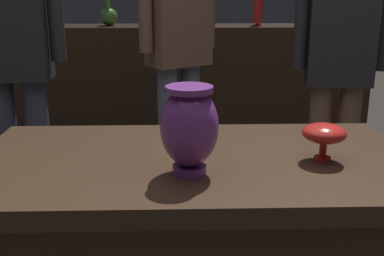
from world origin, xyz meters
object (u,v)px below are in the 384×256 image
(vase_tall_behind, at_px, (324,134))
(shelf_vase_right, at_px, (258,9))
(shelf_vase_far_right, at_px, (332,19))
(visitor_center_back, at_px, (179,33))
(shelf_vase_left, at_px, (109,15))
(visitor_near_right, at_px, (340,56))
(visitor_near_left, at_px, (12,43))
(vase_centerpiece, at_px, (189,127))

(vase_tall_behind, distance_m, shelf_vase_right, 2.23)
(shelf_vase_far_right, xyz_separation_m, visitor_center_back, (-1.08, -0.81, -0.02))
(shelf_vase_far_right, bearing_deg, visitor_center_back, -142.97)
(vase_tall_behind, xyz_separation_m, shelf_vase_left, (-0.86, 2.23, 0.19))
(shelf_vase_right, relative_size, visitor_near_right, 0.15)
(visitor_near_left, distance_m, visitor_center_back, 0.84)
(vase_tall_behind, xyz_separation_m, shelf_vase_far_right, (0.70, 2.19, 0.16))
(visitor_near_right, xyz_separation_m, visitor_center_back, (-0.81, 0.18, 0.10))
(vase_tall_behind, relative_size, visitor_near_right, 0.07)
(shelf_vase_left, height_order, visitor_center_back, visitor_center_back)
(shelf_vase_far_right, relative_size, visitor_near_right, 0.09)
(shelf_vase_far_right, distance_m, shelf_vase_left, 1.56)
(shelf_vase_left, xyz_separation_m, visitor_near_left, (-0.26, -1.24, -0.05))
(shelf_vase_far_right, distance_m, visitor_center_back, 1.35)
(vase_tall_behind, bearing_deg, visitor_center_back, 105.41)
(visitor_near_right, bearing_deg, visitor_center_back, -2.94)
(vase_centerpiece, relative_size, shelf_vase_right, 0.96)
(shelf_vase_left, bearing_deg, vase_tall_behind, -68.89)
(shelf_vase_far_right, height_order, shelf_vase_right, shelf_vase_right)
(visitor_near_right, bearing_deg, shelf_vase_left, -29.15)
(vase_tall_behind, height_order, shelf_vase_right, shelf_vase_right)
(shelf_vase_left, height_order, visitor_near_left, visitor_near_left)
(visitor_center_back, bearing_deg, shelf_vase_far_right, -176.70)
(vase_centerpiece, relative_size, shelf_vase_left, 1.02)
(shelf_vase_far_right, relative_size, visitor_near_left, 0.08)
(vase_centerpiece, bearing_deg, shelf_vase_right, 76.87)
(vase_centerpiece, bearing_deg, vase_tall_behind, 13.18)
(vase_tall_behind, xyz_separation_m, shelf_vase_right, (0.18, 2.22, 0.23))
(vase_tall_behind, height_order, shelf_vase_far_right, shelf_vase_far_right)
(vase_tall_behind, relative_size, shelf_vase_left, 0.54)
(shelf_vase_far_right, relative_size, shelf_vase_right, 0.61)
(vase_centerpiece, height_order, shelf_vase_far_right, shelf_vase_far_right)
(visitor_near_left, bearing_deg, shelf_vase_left, -104.07)
(visitor_near_left, distance_m, visitor_near_right, 1.57)
(vase_tall_behind, bearing_deg, visitor_near_left, 138.60)
(shelf_vase_right, bearing_deg, visitor_near_right, -76.05)
(visitor_near_left, height_order, visitor_center_back, visitor_center_back)
(shelf_vase_far_right, xyz_separation_m, visitor_near_right, (-0.27, -0.99, -0.12))
(vase_centerpiece, xyz_separation_m, shelf_vase_left, (-0.50, 2.32, 0.14))
(shelf_vase_left, bearing_deg, visitor_near_right, -38.76)
(shelf_vase_far_right, bearing_deg, visitor_near_left, -146.79)
(vase_centerpiece, height_order, visitor_center_back, visitor_center_back)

